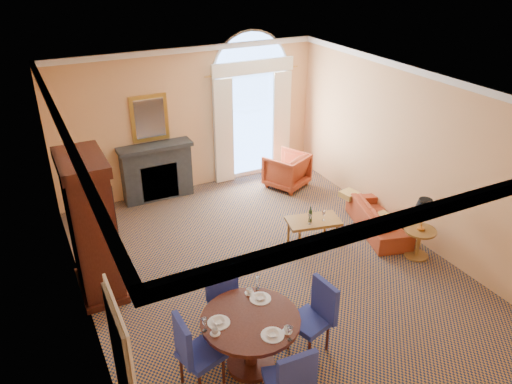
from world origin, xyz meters
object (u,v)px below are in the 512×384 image
dining_table (251,332)px  armchair (287,170)px  coffee_table (313,222)px  side_table (422,221)px  sofa (378,219)px  armoire (92,229)px

dining_table → armchair: dining_table is taller
dining_table → coffee_table: dining_table is taller
side_table → coffee_table: bearing=139.3°
coffee_table → sofa: bearing=4.5°
sofa → armchair: (-0.62, 2.56, 0.14)m
dining_table → sofa: dining_table is taller
sofa → coffee_table: bearing=98.2°
armoire → armchair: (4.65, 1.96, -0.74)m
dining_table → armchair: size_ratio=1.49×
sofa → side_table: 1.15m
armoire → coffee_table: armoire is taller
armoire → coffee_table: size_ratio=2.19×
armoire → side_table: (5.32, -1.64, -0.40)m
dining_table → side_table: (3.85, 0.99, 0.14)m
armchair → coffee_table: bearing=45.5°
dining_table → coffee_table: size_ratio=1.20×
armchair → side_table: side_table is taller
armoire → armchair: 5.10m
armoire → sofa: armoire is taller
dining_table → side_table: size_ratio=1.13×
side_table → sofa: bearing=92.7°
armoire → sofa: (5.27, -0.60, -0.88)m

